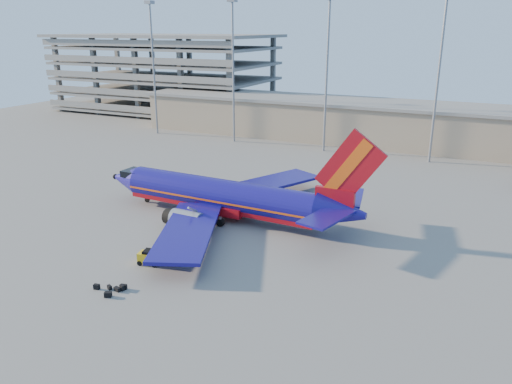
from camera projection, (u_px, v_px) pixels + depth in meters
ground at (239, 240)px, 57.23m from camera, size 220.00×220.00×0.00m
terminal_building at (413, 125)px, 101.51m from camera, size 122.00×16.00×8.50m
parking_garage at (165, 70)px, 142.36m from camera, size 62.00×32.00×21.40m
light_mast_row at (381, 61)px, 89.11m from camera, size 101.60×1.60×28.65m
aircraft_main at (227, 197)px, 63.08m from camera, size 38.42×36.95×13.01m
baggage_tug at (149, 257)px, 51.10m from camera, size 2.38×1.69×1.57m
luggage_pile at (112, 289)px, 45.95m from camera, size 2.88×2.29×0.51m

